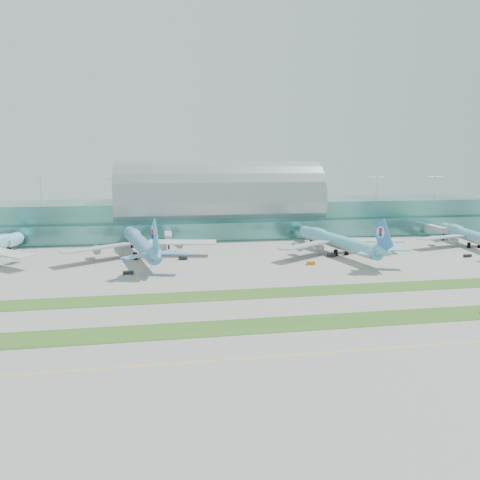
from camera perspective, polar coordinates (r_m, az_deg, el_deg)
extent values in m
plane|color=gray|center=(157.24, 3.39, -6.69)|extent=(700.00, 700.00, 0.00)
cube|color=#3D7A75|center=(280.97, -2.57, 2.83)|extent=(340.00, 42.00, 20.00)
cube|color=#3D7A75|center=(258.10, -1.90, 1.07)|extent=(340.00, 8.00, 10.00)
ellipsoid|color=#9EA5A8|center=(279.89, -2.59, 4.86)|extent=(340.00, 46.20, 16.17)
cylinder|color=white|center=(279.28, -2.60, 6.50)|extent=(0.80, 0.80, 16.00)
cube|color=#B2B7B7|center=(255.15, -25.84, 0.07)|extent=(3.50, 22.00, 3.00)
cylinder|color=black|center=(246.29, -26.41, -1.12)|extent=(1.00, 1.00, 4.00)
cube|color=#B2B7B7|center=(244.90, -8.75, 0.59)|extent=(3.50, 22.00, 3.00)
cylinder|color=black|center=(235.65, -8.69, -0.64)|extent=(1.00, 1.00, 4.00)
cube|color=#B2B7B7|center=(257.09, 8.20, 1.05)|extent=(3.50, 22.00, 3.00)
cylinder|color=black|center=(248.30, 8.88, -0.10)|extent=(1.00, 1.00, 4.00)
cube|color=#B2B7B7|center=(288.91, 22.52, 1.37)|extent=(3.50, 22.00, 3.00)
cylinder|color=black|center=(281.12, 23.54, 0.36)|extent=(1.00, 1.00, 4.00)
cube|color=#2D591E|center=(131.50, 6.18, -10.12)|extent=(420.00, 12.00, 0.08)
cube|color=#2D591E|center=(159.09, 3.22, -6.47)|extent=(420.00, 12.00, 0.08)
cube|color=yellow|center=(113.80, 8.98, -13.50)|extent=(420.00, 0.35, 0.01)
cube|color=yellow|center=(144.27, 4.65, -8.26)|extent=(420.00, 0.35, 0.01)
cube|color=yellow|center=(174.14, 2.05, -5.01)|extent=(420.00, 0.35, 0.01)
cube|color=yellow|center=(195.07, 0.74, -3.36)|extent=(420.00, 0.35, 0.01)
cone|color=#6CD4EE|center=(257.16, -25.13, 0.31)|extent=(7.41, 6.70, 6.11)
cube|color=silver|center=(219.17, -26.53, -1.44)|extent=(26.97, 25.21, 1.20)
cylinder|color=gray|center=(226.35, -26.60, -1.64)|extent=(4.98, 6.23, 3.35)
cylinder|color=black|center=(250.19, -26.32, -1.08)|extent=(1.77, 1.77, 2.95)
cylinder|color=#5B99C9|center=(218.71, -12.05, -0.39)|extent=(19.86, 65.45, 6.55)
ellipsoid|color=#5B99C9|center=(236.28, -12.81, 0.79)|extent=(10.18, 20.77, 4.67)
cone|color=#5B99C9|center=(253.13, -13.38, 0.96)|extent=(7.50, 6.51, 6.55)
cone|color=#5B99C9|center=(182.74, -10.12, -1.96)|extent=(8.04, 10.58, 6.22)
cube|color=silver|center=(214.52, -16.96, -0.93)|extent=(30.75, 24.26, 1.29)
cylinder|color=gray|center=(220.91, -15.83, -1.15)|extent=(4.71, 6.42, 3.59)
cube|color=silver|center=(220.58, -7.08, -0.27)|extent=(32.60, 13.42, 1.29)
cylinder|color=gray|center=(225.34, -8.60, -0.66)|extent=(4.71, 6.42, 3.59)
cube|color=#2DACCC|center=(183.54, -10.32, 0.20)|extent=(3.47, 13.72, 15.23)
cylinder|color=white|center=(184.30, -10.40, 0.74)|extent=(1.97, 5.16, 5.07)
cylinder|color=black|center=(243.79, -12.98, -0.53)|extent=(1.90, 1.90, 3.17)
cylinder|color=black|center=(215.06, -12.64, -1.91)|extent=(1.90, 1.90, 3.17)
cylinder|color=black|center=(216.07, -10.98, -1.80)|extent=(1.90, 1.90, 3.17)
cylinder|color=#5DBBCC|center=(226.06, 11.72, -0.13)|extent=(18.86, 62.22, 6.23)
ellipsoid|color=#5DBBCC|center=(240.33, 9.46, 0.96)|extent=(9.67, 19.74, 4.44)
cone|color=#5DBBCC|center=(254.36, 7.60, 1.11)|extent=(7.12, 6.19, 6.23)
cone|color=#5DBBCC|center=(197.93, 17.28, -1.45)|extent=(7.64, 10.06, 5.91)
cube|color=#B8BCBF|center=(215.15, 7.97, -0.63)|extent=(29.24, 23.05, 1.23)
cylinder|color=#9A9BA2|center=(222.37, 8.28, -0.85)|extent=(4.47, 6.11, 3.41)
cube|color=#B8BCBF|center=(234.83, 15.68, -0.02)|extent=(30.99, 12.76, 1.23)
cylinder|color=#9A9BA2|center=(236.84, 13.99, -0.38)|extent=(4.47, 6.11, 3.41)
cube|color=#2F7BD2|center=(198.36, 17.01, 0.44)|extent=(3.30, 13.04, 14.48)
cylinder|color=white|center=(198.90, 16.86, 0.92)|extent=(1.87, 4.90, 4.82)
cylinder|color=black|center=(246.66, 8.68, -0.28)|extent=(1.81, 1.81, 3.01)
cylinder|color=black|center=(221.99, 11.59, -1.52)|extent=(1.81, 1.81, 3.01)
cylinder|color=black|center=(225.29, 12.87, -1.40)|extent=(1.81, 1.81, 3.01)
cylinder|color=#5EB5CF|center=(267.29, 26.33, 0.47)|extent=(12.75, 57.27, 5.70)
ellipsoid|color=#5EB5CF|center=(280.98, 24.81, 1.33)|extent=(7.53, 17.87, 4.06)
cone|color=#5EB5CF|center=(294.22, 23.49, 1.47)|extent=(6.23, 5.27, 5.70)
cube|color=silver|center=(258.15, 23.30, 0.31)|extent=(28.44, 13.76, 1.12)
cylinder|color=gray|center=(264.65, 23.62, 0.08)|extent=(3.73, 5.41, 3.13)
cylinder|color=black|center=(286.83, 24.21, 0.36)|extent=(1.66, 1.66, 2.76)
cylinder|color=black|center=(263.46, 26.12, -0.57)|extent=(1.66, 1.66, 2.76)
cylinder|color=black|center=(266.14, 27.16, -0.56)|extent=(1.66, 1.66, 2.76)
cube|color=black|center=(188.44, -13.49, -3.89)|extent=(4.29, 2.91, 1.52)
cube|color=black|center=(211.28, -6.93, -2.16)|extent=(4.18, 3.02, 1.70)
cube|color=orange|center=(202.56, 8.63, -2.76)|extent=(3.43, 2.24, 1.46)
cube|color=black|center=(219.37, 11.07, -1.84)|extent=(3.70, 2.47, 1.52)
cube|color=black|center=(239.21, 25.99, -1.72)|extent=(3.91, 2.35, 1.31)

